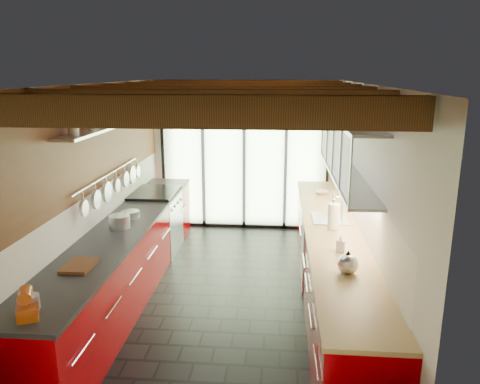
{
  "coord_description": "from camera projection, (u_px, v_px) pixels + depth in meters",
  "views": [
    {
      "loc": [
        0.62,
        -5.33,
        2.74
      ],
      "look_at": [
        0.13,
        0.4,
        1.25
      ],
      "focal_mm": 35.0,
      "sensor_mm": 36.0,
      "label": 1
    }
  ],
  "objects": [
    {
      "name": "room_shell",
      "position": [
        226.0,
        167.0,
        5.46
      ],
      "size": [
        5.5,
        5.5,
        5.5
      ],
      "color": "silver",
      "rests_on": "ground"
    },
    {
      "name": "left_counter",
      "position": [
        126.0,
        258.0,
        5.87
      ],
      "size": [
        0.68,
        5.0,
        0.92
      ],
      "color": "#980004",
      "rests_on": "ground"
    },
    {
      "name": "ground",
      "position": [
        227.0,
        296.0,
        5.88
      ],
      "size": [
        5.5,
        5.5,
        0.0
      ],
      "primitive_type": "plane",
      "color": "black",
      "rests_on": "ground"
    },
    {
      "name": "kettle",
      "position": [
        348.0,
        263.0,
        4.32
      ],
      "size": [
        0.2,
        0.24,
        0.23
      ],
      "color": "silver",
      "rests_on": "right_counter"
    },
    {
      "name": "sink_assembly",
      "position": [
        331.0,
        216.0,
        5.92
      ],
      "size": [
        0.45,
        0.52,
        0.43
      ],
      "color": "silver",
      "rests_on": "right_counter"
    },
    {
      "name": "range_stove",
      "position": [
        156.0,
        222.0,
        7.27
      ],
      "size": [
        0.66,
        0.9,
        0.97
      ],
      "color": "silver",
      "rests_on": "ground"
    },
    {
      "name": "ceiling_beams",
      "position": [
        229.0,
        95.0,
        5.63
      ],
      "size": [
        3.14,
        5.06,
        4.9
      ],
      "color": "#593316",
      "rests_on": "ground"
    },
    {
      "name": "pot_large",
      "position": [
        120.0,
        222.0,
        5.58
      ],
      "size": [
        0.32,
        0.32,
        0.16
      ],
      "primitive_type": "cylinder",
      "rotation": [
        0.0,
        0.0,
        -0.34
      ],
      "color": "silver",
      "rests_on": "left_counter"
    },
    {
      "name": "paper_towel",
      "position": [
        333.0,
        216.0,
        5.53
      ],
      "size": [
        0.16,
        0.16,
        0.36
      ],
      "color": "white",
      "rests_on": "right_counter"
    },
    {
      "name": "right_counter",
      "position": [
        332.0,
        265.0,
        5.66
      ],
      "size": [
        0.68,
        5.0,
        0.92
      ],
      "color": "#980004",
      "rests_on": "ground"
    },
    {
      "name": "upper_cabinets_right",
      "position": [
        348.0,
        148.0,
        5.59
      ],
      "size": [
        0.34,
        3.0,
        3.0
      ],
      "color": "silver",
      "rests_on": "ground"
    },
    {
      "name": "bowl",
      "position": [
        322.0,
        192.0,
        7.14
      ],
      "size": [
        0.2,
        0.2,
        0.05
      ],
      "primitive_type": "imported",
      "rotation": [
        0.0,
        0.0,
        0.01
      ],
      "color": "silver",
      "rests_on": "right_counter"
    },
    {
      "name": "left_wall_fixtures",
      "position": [
        112.0,
        150.0,
        5.84
      ],
      "size": [
        0.28,
        2.6,
        0.96
      ],
      "color": "silver",
      "rests_on": "ground"
    },
    {
      "name": "soap_bottle",
      "position": [
        341.0,
        243.0,
        4.83
      ],
      "size": [
        0.11,
        0.11,
        0.2
      ],
      "primitive_type": "imported",
      "rotation": [
        0.0,
        0.0,
        -0.26
      ],
      "color": "silver",
      "rests_on": "right_counter"
    },
    {
      "name": "cutting_board",
      "position": [
        79.0,
        266.0,
        4.47
      ],
      "size": [
        0.27,
        0.37,
        0.03
      ],
      "primitive_type": "cube",
      "rotation": [
        0.0,
        0.0,
        -0.01
      ],
      "color": "brown",
      "rests_on": "left_counter"
    },
    {
      "name": "pot_small",
      "position": [
        130.0,
        214.0,
        5.98
      ],
      "size": [
        0.23,
        0.23,
        0.09
      ],
      "primitive_type": "cylinder",
      "rotation": [
        0.0,
        0.0,
        -0.01
      ],
      "color": "silver",
      "rests_on": "left_counter"
    },
    {
      "name": "glass_door",
      "position": [
        244.0,
        136.0,
        8.06
      ],
      "size": [
        2.95,
        0.1,
        2.9
      ],
      "color": "#C6EAAD",
      "rests_on": "ground"
    },
    {
      "name": "stand_mixer",
      "position": [
        28.0,
        304.0,
        3.57
      ],
      "size": [
        0.24,
        0.3,
        0.24
      ],
      "color": "#B03F0E",
      "rests_on": "left_counter"
    }
  ]
}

